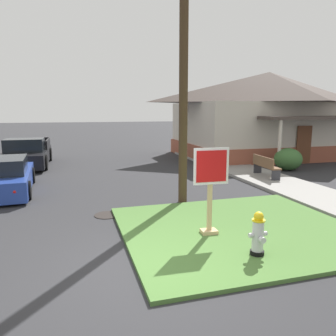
# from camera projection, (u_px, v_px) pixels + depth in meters

# --- Properties ---
(ground_plane) EXTENTS (160.00, 160.00, 0.00)m
(ground_plane) POSITION_uv_depth(u_px,v_px,m) (147.00, 272.00, 5.81)
(ground_plane) COLOR #2B2B2D
(grass_corner_patch) EXTENTS (5.50, 4.83, 0.08)m
(grass_corner_patch) POSITION_uv_depth(u_px,v_px,m) (238.00, 229.00, 7.82)
(grass_corner_patch) COLOR #477033
(grass_corner_patch) RESTS_ON ground
(sidewalk_strip) EXTENTS (2.20, 18.63, 0.12)m
(sidewalk_strip) POSITION_uv_depth(u_px,v_px,m) (269.00, 180.00, 13.32)
(sidewalk_strip) COLOR gray
(sidewalk_strip) RESTS_ON ground
(fire_hydrant) EXTENTS (0.38, 0.34, 0.87)m
(fire_hydrant) POSITION_uv_depth(u_px,v_px,m) (258.00, 235.00, 6.27)
(fire_hydrant) COLOR black
(fire_hydrant) RESTS_ON grass_corner_patch
(stop_sign) EXTENTS (0.82, 0.30, 1.97)m
(stop_sign) POSITION_uv_depth(u_px,v_px,m) (210.00, 192.00, 7.26)
(stop_sign) COLOR tan
(stop_sign) RESTS_ON grass_corner_patch
(manhole_cover) EXTENTS (0.70, 0.70, 0.02)m
(manhole_cover) POSITION_uv_depth(u_px,v_px,m) (107.00, 215.00, 8.97)
(manhole_cover) COLOR black
(manhole_cover) RESTS_ON ground
(parked_sedan_blue) EXTENTS (2.01, 4.36, 1.25)m
(parked_sedan_blue) POSITION_uv_depth(u_px,v_px,m) (4.00, 177.00, 11.38)
(parked_sedan_blue) COLOR #233D93
(parked_sedan_blue) RESTS_ON ground
(pickup_truck_black) EXTENTS (2.22, 5.22, 1.48)m
(pickup_truck_black) POSITION_uv_depth(u_px,v_px,m) (27.00, 154.00, 16.81)
(pickup_truck_black) COLOR black
(pickup_truck_black) RESTS_ON ground
(street_bench) EXTENTS (0.56, 1.77, 0.85)m
(street_bench) POSITION_uv_depth(u_px,v_px,m) (265.00, 165.00, 13.61)
(street_bench) COLOR brown
(street_bench) RESTS_ON sidewalk_strip
(utility_pole) EXTENTS (1.85, 0.27, 10.24)m
(utility_pole) POSITION_uv_depth(u_px,v_px,m) (184.00, 21.00, 9.36)
(utility_pole) COLOR #42301E
(utility_pole) RESTS_ON ground
(corner_house) EXTENTS (11.16, 8.66, 5.21)m
(corner_house) POSITION_uv_depth(u_px,v_px,m) (268.00, 113.00, 20.56)
(corner_house) COLOR brown
(corner_house) RESTS_ON ground
(shrub_near_porch) EXTENTS (1.32, 1.32, 1.08)m
(shrub_near_porch) POSITION_uv_depth(u_px,v_px,m) (288.00, 159.00, 15.70)
(shrub_near_porch) COLOR #386230
(shrub_near_porch) RESTS_ON ground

